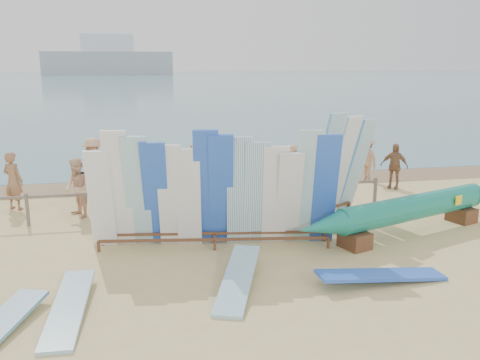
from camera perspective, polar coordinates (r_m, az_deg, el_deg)
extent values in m
plane|color=#D7BF7C|center=(11.76, -6.00, -8.48)|extent=(160.00, 160.00, 0.00)
cube|color=slate|center=(138.98, -10.69, 11.08)|extent=(320.00, 240.00, 0.02)
cube|color=#876B4C|center=(18.63, -7.93, -0.41)|extent=(40.00, 2.60, 0.01)
cube|color=#999EA3|center=(191.23, -14.54, 12.58)|extent=(45.00, 8.00, 8.00)
cube|color=silver|center=(191.35, -14.66, 14.67)|extent=(18.00, 6.00, 6.00)
cube|color=#6E6253|center=(14.37, -7.12, -1.15)|extent=(12.00, 0.06, 0.06)
cube|color=#6E6253|center=(14.77, -22.77, -3.10)|extent=(0.08, 0.08, 0.90)
cube|color=#6E6253|center=(14.48, -15.01, -2.83)|extent=(0.08, 0.08, 0.90)
cube|color=#6E6253|center=(14.46, -7.08, -2.49)|extent=(0.08, 0.08, 0.90)
cube|color=#6E6253|center=(14.71, 0.72, -2.12)|extent=(0.08, 0.08, 0.90)
cube|color=#6E6253|center=(15.23, 8.12, -1.73)|extent=(0.08, 0.08, 0.90)
cube|color=#6E6253|center=(15.98, 14.92, -1.34)|extent=(0.08, 0.08, 0.90)
cube|color=brown|center=(11.97, -2.87, -6.70)|extent=(5.34, 0.82, 0.06)
cube|color=brown|center=(12.40, -2.87, -5.99)|extent=(5.34, 0.82, 0.06)
cube|color=white|center=(12.21, -15.36, -2.16)|extent=(0.64, 0.62, 2.39)
cube|color=white|center=(12.06, -13.46, -1.09)|extent=(0.66, 0.77, 2.86)
cube|color=#85C3D5|center=(12.00, -11.46, -1.36)|extent=(0.67, 0.84, 2.73)
cube|color=blue|center=(11.96, -9.44, -1.65)|extent=(0.68, 0.92, 2.60)
cube|color=white|center=(11.94, -7.83, -1.81)|extent=(0.66, 0.76, 2.53)
cube|color=white|center=(11.92, -5.80, -2.00)|extent=(0.65, 0.67, 2.44)
cube|color=blue|center=(11.85, -3.78, -0.97)|extent=(0.69, 0.95, 2.87)
cube|color=blue|center=(11.86, -2.15, -1.21)|extent=(0.69, 0.94, 2.76)
cube|color=white|center=(11.88, -0.10, -1.33)|extent=(0.66, 0.74, 2.70)
cube|color=white|center=(11.92, 1.93, -1.59)|extent=(0.66, 0.79, 2.58)
cube|color=white|center=(11.97, 3.95, -1.80)|extent=(0.66, 0.75, 2.48)
cube|color=white|center=(12.04, 5.54, -2.10)|extent=(0.68, 0.87, 2.33)
cube|color=#85C3D5|center=(12.04, 7.56, -0.89)|extent=(0.67, 0.82, 2.85)
cube|color=blue|center=(12.13, 9.52, -1.11)|extent=(0.67, 0.81, 2.74)
cube|color=brown|center=(14.17, 11.02, -3.68)|extent=(1.96, 1.18, 0.07)
cube|color=brown|center=(14.47, 9.49, -3.27)|extent=(1.96, 1.18, 0.07)
cube|color=white|center=(13.29, 7.59, -0.21)|extent=(0.86, 0.88, 2.56)
cube|color=white|center=(13.75, 9.54, 1.24)|extent=(0.95, 1.03, 3.05)
cube|color=white|center=(14.30, 11.31, 1.36)|extent=(0.96, 1.05, 2.93)
cube|color=white|center=(14.86, 12.95, 1.47)|extent=(0.97, 1.06, 2.80)
cube|color=brown|center=(12.41, 12.76, -6.58)|extent=(0.75, 0.81, 0.40)
cube|color=brown|center=(15.34, 23.61, -3.58)|extent=(0.75, 0.81, 0.40)
cylinder|color=#188772|center=(13.67, 18.93, -2.92)|extent=(4.79, 2.31, 0.66)
cone|color=#188772|center=(11.61, 9.32, -5.16)|extent=(1.46, 1.04, 0.62)
cube|color=yellow|center=(14.48, 23.35, -2.10)|extent=(0.24, 0.10, 0.24)
cube|color=brown|center=(13.04, 4.80, -3.10)|extent=(0.94, 0.73, 0.05)
cube|color=white|center=(12.97, 4.83, -2.03)|extent=(0.45, 0.10, 0.40)
cube|color=blue|center=(10.78, 15.55, -10.97)|extent=(2.72, 0.71, 0.30)
cube|color=#85C3D5|center=(10.22, -0.20, -11.84)|extent=(1.42, 2.73, 0.36)
cube|color=#85C3D5|center=(9.72, -18.59, -13.95)|extent=(0.66, 2.72, 0.23)
cube|color=#B0121F|center=(15.04, -7.77, -2.38)|extent=(0.75, 0.74, 0.05)
cube|color=#B0121F|center=(15.17, -7.33, -1.11)|extent=(0.56, 0.45, 0.56)
cube|color=#B0121F|center=(15.11, -4.30, -2.12)|extent=(0.66, 0.62, 0.06)
cube|color=#B0121F|center=(15.29, -4.54, -0.75)|extent=(0.62, 0.25, 0.61)
cube|color=#B0121F|center=(15.58, 4.21, -0.79)|extent=(0.71, 0.90, 0.58)
cube|color=#B0121F|center=(15.75, 3.59, 0.76)|extent=(0.51, 0.32, 0.37)
imported|color=#8C6042|center=(18.42, 16.92, 1.51)|extent=(0.98, 0.90, 1.59)
imported|color=beige|center=(17.94, -5.04, 1.67)|extent=(1.15, 1.46, 1.55)
imported|color=tan|center=(17.59, -16.08, 1.55)|extent=(0.58, 1.25, 1.89)
imported|color=tan|center=(15.62, 5.79, 0.58)|extent=(0.72, 1.02, 1.89)
imported|color=beige|center=(15.04, -17.78, -0.87)|extent=(0.78, 0.90, 1.69)
imported|color=#8C6042|center=(16.93, -11.61, 1.07)|extent=(1.08, 0.65, 1.73)
imported|color=tan|center=(19.25, 13.99, 2.31)|extent=(0.71, 1.16, 1.67)
imported|color=#8C6042|center=(16.95, -3.19, 1.61)|extent=(0.67, 0.78, 1.89)
imported|color=#8C6042|center=(16.49, -24.11, -0.08)|extent=(0.73, 0.62, 1.76)
imported|color=beige|center=(15.58, 6.36, 0.39)|extent=(0.90, 0.94, 1.81)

